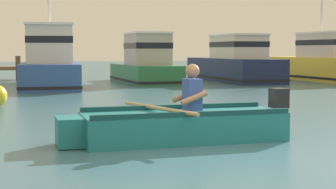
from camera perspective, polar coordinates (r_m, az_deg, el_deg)
ground_plane at (r=7.00m, az=6.83°, el=-6.76°), size 120.00×120.00×0.00m
rowboat_with_person at (r=8.14m, az=1.17°, el=-3.29°), size 3.73×1.86×1.19m
moored_boat_blue at (r=20.64m, az=-12.70°, el=3.25°), size 2.23×6.72×4.74m
moored_boat_green at (r=22.71m, az=-2.43°, el=3.28°), size 2.60×5.42×2.16m
moored_boat_navy at (r=24.15m, az=7.17°, el=3.35°), size 2.76×6.87×2.11m
moored_boat_yellow at (r=25.21m, az=16.20°, el=3.36°), size 2.81×6.93×3.95m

